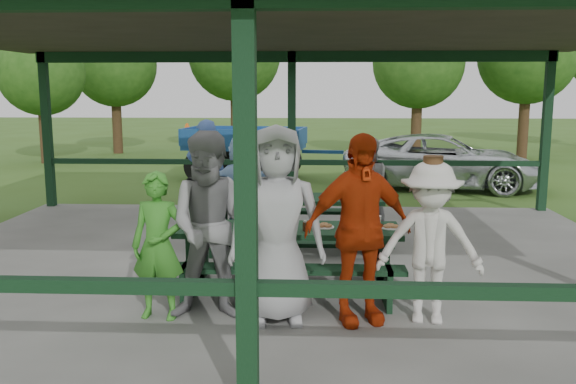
# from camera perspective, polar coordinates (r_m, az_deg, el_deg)

# --- Properties ---
(ground) EXTENTS (90.00, 90.00, 0.00)m
(ground) POSITION_cam_1_polar(r_m,az_deg,el_deg) (8.28, -0.76, -7.19)
(ground) COLOR #39591C
(ground) RESTS_ON ground
(concrete_slab) EXTENTS (10.00, 8.00, 0.10)m
(concrete_slab) POSITION_cam_1_polar(r_m,az_deg,el_deg) (8.27, -0.76, -6.86)
(concrete_slab) COLOR #63635E
(concrete_slab) RESTS_ON ground
(pavilion_structure) EXTENTS (10.60, 8.60, 3.24)m
(pavilion_structure) POSITION_cam_1_polar(r_m,az_deg,el_deg) (7.97, -0.81, 15.19)
(pavilion_structure) COLOR black
(pavilion_structure) RESTS_ON concrete_slab
(picnic_table_near) EXTENTS (2.51, 1.39, 0.75)m
(picnic_table_near) POSITION_cam_1_polar(r_m,az_deg,el_deg) (6.96, 0.05, -5.54)
(picnic_table_near) COLOR black
(picnic_table_near) RESTS_ON concrete_slab
(picnic_table_far) EXTENTS (2.57, 1.39, 0.75)m
(picnic_table_far) POSITION_cam_1_polar(r_m,az_deg,el_deg) (8.91, 0.54, -2.19)
(picnic_table_far) COLOR black
(picnic_table_far) RESTS_ON concrete_slab
(table_setting) EXTENTS (2.44, 0.45, 0.10)m
(table_setting) POSITION_cam_1_polar(r_m,az_deg,el_deg) (6.93, -0.63, -2.95)
(table_setting) COLOR white
(table_setting) RESTS_ON picnic_table_near
(contestant_green) EXTENTS (0.58, 0.42, 1.49)m
(contestant_green) POSITION_cam_1_polar(r_m,az_deg,el_deg) (6.23, -12.06, -4.95)
(contestant_green) COLOR #388A27
(contestant_green) RESTS_ON concrete_slab
(contestant_grey_left) EXTENTS (0.96, 0.77, 1.89)m
(contestant_grey_left) POSITION_cam_1_polar(r_m,az_deg,el_deg) (6.10, -6.99, -3.20)
(contestant_grey_left) COLOR gray
(contestant_grey_left) RESTS_ON concrete_slab
(contestant_grey_mid) EXTENTS (1.02, 0.73, 1.96)m
(contestant_grey_mid) POSITION_cam_1_polar(r_m,az_deg,el_deg) (5.98, -1.07, -3.06)
(contestant_grey_mid) COLOR #9A9A9D
(contestant_grey_mid) RESTS_ON concrete_slab
(contestant_red) EXTENTS (1.19, 0.78, 1.88)m
(contestant_red) POSITION_cam_1_polar(r_m,az_deg,el_deg) (5.99, 6.61, -3.47)
(contestant_red) COLOR #A92A0A
(contestant_red) RESTS_ON concrete_slab
(contestant_white_fedora) EXTENTS (1.11, 0.73, 1.66)m
(contestant_white_fedora) POSITION_cam_1_polar(r_m,az_deg,el_deg) (6.14, 13.14, -4.62)
(contestant_white_fedora) COLOR silver
(contestant_white_fedora) RESTS_ON concrete_slab
(spectator_lblue) EXTENTS (1.57, 0.81, 1.61)m
(spectator_lblue) POSITION_cam_1_polar(r_m,az_deg,el_deg) (9.66, -4.28, 0.71)
(spectator_lblue) COLOR #9AC1EE
(spectator_lblue) RESTS_ON concrete_slab
(spectator_blue) EXTENTS (0.75, 0.60, 1.80)m
(spectator_blue) POSITION_cam_1_polar(r_m,az_deg,el_deg) (10.45, -7.65, 1.84)
(spectator_blue) COLOR #425FAC
(spectator_blue) RESTS_ON concrete_slab
(spectator_grey) EXTENTS (0.81, 0.66, 1.55)m
(spectator_grey) POSITION_cam_1_polar(r_m,az_deg,el_deg) (9.75, 7.41, 0.54)
(spectator_grey) COLOR gray
(spectator_grey) RESTS_ON concrete_slab
(pickup_truck) EXTENTS (5.09, 3.08, 1.32)m
(pickup_truck) POSITION_cam_1_polar(r_m,az_deg,el_deg) (15.36, 14.24, 2.80)
(pickup_truck) COLOR silver
(pickup_truck) RESTS_ON ground
(farm_trailer) EXTENTS (4.31, 2.20, 1.49)m
(farm_trailer) POSITION_cam_1_polar(r_m,az_deg,el_deg) (16.47, -4.02, 3.78)
(farm_trailer) COLOR navy
(farm_trailer) RESTS_ON ground
(tree_far_left) EXTENTS (3.12, 3.12, 4.87)m
(tree_far_left) POSITION_cam_1_polar(r_m,az_deg,el_deg) (24.07, -15.94, 11.33)
(tree_far_left) COLOR #372416
(tree_far_left) RESTS_ON ground
(tree_left) EXTENTS (3.49, 3.49, 5.45)m
(tree_left) POSITION_cam_1_polar(r_m,az_deg,el_deg) (23.72, -5.04, 12.64)
(tree_left) COLOR #372416
(tree_left) RESTS_ON ground
(tree_mid) EXTENTS (3.10, 3.10, 4.84)m
(tree_mid) POSITION_cam_1_polar(r_m,az_deg,el_deg) (21.59, 12.10, 11.68)
(tree_mid) COLOR #372416
(tree_mid) RESTS_ON ground
(tree_right) EXTENTS (3.36, 3.36, 5.24)m
(tree_right) POSITION_cam_1_polar(r_m,az_deg,el_deg) (22.92, 21.52, 11.78)
(tree_right) COLOR #372416
(tree_right) RESTS_ON ground
(tree_edge_left) EXTENTS (2.76, 2.76, 4.32)m
(tree_edge_left) POSITION_cam_1_polar(r_m,az_deg,el_deg) (21.55, -22.09, 10.25)
(tree_edge_left) COLOR #372416
(tree_edge_left) RESTS_ON ground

